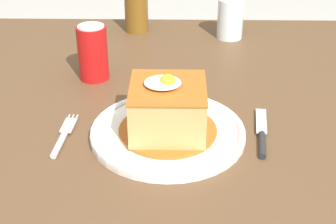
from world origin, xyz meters
TOP-DOWN VIEW (x-y plane):
  - dining_table at (0.00, 0.00)m, footprint 1.20×0.93m
  - main_plate at (-0.04, -0.16)m, footprint 0.29×0.29m
  - sandwich_meal at (-0.04, -0.16)m, footprint 0.18×0.18m
  - fork at (-0.23, -0.18)m, footprint 0.03×0.14m
  - knife at (0.13, -0.17)m, footprint 0.04×0.17m
  - soda_can at (-0.21, 0.08)m, footprint 0.07×0.07m
  - drinking_glass at (0.12, 0.33)m, footprint 0.07×0.07m

SIDE VIEW (x-z plane):
  - dining_table at x=0.00m, z-range 0.26..0.98m
  - fork at x=-0.23m, z-range 0.72..0.73m
  - knife at x=0.13m, z-range 0.72..0.73m
  - main_plate at x=-0.04m, z-range 0.72..0.74m
  - drinking_glass at x=0.12m, z-range 0.71..0.82m
  - sandwich_meal at x=-0.04m, z-range 0.72..0.84m
  - soda_can at x=-0.21m, z-range 0.72..0.85m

